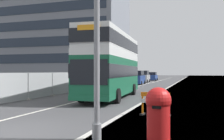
{
  "coord_description": "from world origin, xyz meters",
  "views": [
    {
      "loc": [
        6.13,
        -7.56,
        2.11
      ],
      "look_at": [
        1.2,
        7.73,
        2.2
      ],
      "focal_mm": 41.75,
      "sensor_mm": 36.0,
      "label": 1
    }
  ],
  "objects_px": {
    "car_receding_far": "(144,77)",
    "car_far_side": "(153,77)",
    "double_decker_bus": "(112,64)",
    "red_pillar_postbox": "(158,118)",
    "car_receding_mid": "(138,78)",
    "roadworks_barrier": "(155,102)",
    "car_oncoming_near": "(124,79)"
  },
  "relations": [
    {
      "from": "car_receding_far",
      "to": "double_decker_bus",
      "type": "bearing_deg",
      "value": -83.84
    },
    {
      "from": "car_receding_mid",
      "to": "double_decker_bus",
      "type": "bearing_deg",
      "value": -83.21
    },
    {
      "from": "car_receding_far",
      "to": "roadworks_barrier",
      "type": "bearing_deg",
      "value": -78.25
    },
    {
      "from": "red_pillar_postbox",
      "to": "car_receding_far",
      "type": "xyz_separation_m",
      "value": [
        -8.82,
        43.72,
        0.12
      ]
    },
    {
      "from": "double_decker_bus",
      "to": "car_receding_mid",
      "type": "xyz_separation_m",
      "value": [
        -2.6,
        21.84,
        -1.65
      ]
    },
    {
      "from": "car_receding_far",
      "to": "car_receding_mid",
      "type": "bearing_deg",
      "value": -85.42
    },
    {
      "from": "red_pillar_postbox",
      "to": "car_receding_far",
      "type": "relative_size",
      "value": 0.45
    },
    {
      "from": "double_decker_bus",
      "to": "car_oncoming_near",
      "type": "xyz_separation_m",
      "value": [
        -3.02,
        14.88,
        -1.67
      ]
    },
    {
      "from": "roadworks_barrier",
      "to": "car_far_side",
      "type": "relative_size",
      "value": 0.36
    },
    {
      "from": "roadworks_barrier",
      "to": "car_receding_far",
      "type": "relative_size",
      "value": 0.38
    },
    {
      "from": "red_pillar_postbox",
      "to": "car_receding_mid",
      "type": "bearing_deg",
      "value": 103.04
    },
    {
      "from": "red_pillar_postbox",
      "to": "car_oncoming_near",
      "type": "bearing_deg",
      "value": 106.9
    },
    {
      "from": "roadworks_barrier",
      "to": "car_receding_mid",
      "type": "relative_size",
      "value": 0.34
    },
    {
      "from": "double_decker_bus",
      "to": "car_far_side",
      "type": "distance_m",
      "value": 40.54
    },
    {
      "from": "car_receding_mid",
      "to": "car_oncoming_near",
      "type": "bearing_deg",
      "value": -93.48
    },
    {
      "from": "car_receding_mid",
      "to": "car_far_side",
      "type": "xyz_separation_m",
      "value": [
        -0.5,
        18.54,
        -0.12
      ]
    },
    {
      "from": "car_oncoming_near",
      "to": "car_receding_mid",
      "type": "relative_size",
      "value": 0.9
    },
    {
      "from": "car_far_side",
      "to": "car_oncoming_near",
      "type": "bearing_deg",
      "value": -89.82
    },
    {
      "from": "car_oncoming_near",
      "to": "car_receding_far",
      "type": "distance_m",
      "value": 15.56
    },
    {
      "from": "red_pillar_postbox",
      "to": "car_far_side",
      "type": "bearing_deg",
      "value": 99.15
    },
    {
      "from": "car_receding_far",
      "to": "car_far_side",
      "type": "relative_size",
      "value": 0.96
    },
    {
      "from": "car_receding_far",
      "to": "car_far_side",
      "type": "xyz_separation_m",
      "value": [
        0.18,
        9.94,
        -0.13
      ]
    },
    {
      "from": "car_oncoming_near",
      "to": "car_receding_far",
      "type": "xyz_separation_m",
      "value": [
        -0.27,
        15.56,
        0.03
      ]
    },
    {
      "from": "red_pillar_postbox",
      "to": "roadworks_barrier",
      "type": "height_order",
      "value": "red_pillar_postbox"
    },
    {
      "from": "car_oncoming_near",
      "to": "car_receding_mid",
      "type": "xyz_separation_m",
      "value": [
        0.42,
        6.96,
        0.02
      ]
    },
    {
      "from": "red_pillar_postbox",
      "to": "car_receding_far",
      "type": "bearing_deg",
      "value": 101.41
    },
    {
      "from": "double_decker_bus",
      "to": "car_receding_mid",
      "type": "bearing_deg",
      "value": 96.79
    },
    {
      "from": "red_pillar_postbox",
      "to": "car_receding_far",
      "type": "height_order",
      "value": "car_receding_far"
    },
    {
      "from": "car_receding_mid",
      "to": "red_pillar_postbox",
      "type": "bearing_deg",
      "value": -76.96
    },
    {
      "from": "double_decker_bus",
      "to": "car_receding_far",
      "type": "relative_size",
      "value": 2.97
    },
    {
      "from": "double_decker_bus",
      "to": "car_receding_far",
      "type": "height_order",
      "value": "double_decker_bus"
    },
    {
      "from": "roadworks_barrier",
      "to": "car_oncoming_near",
      "type": "bearing_deg",
      "value": 108.85
    }
  ]
}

